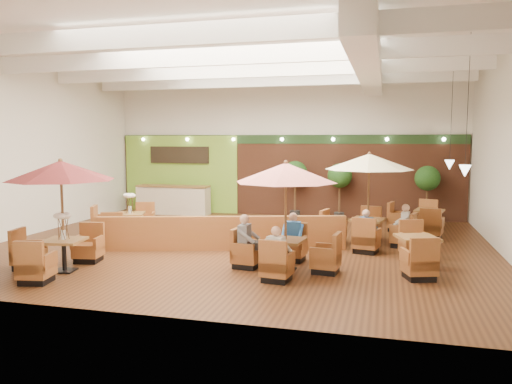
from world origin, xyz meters
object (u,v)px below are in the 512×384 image
(service_counter, at_px, (173,200))
(topiary_2, at_px, (427,181))
(topiary_1, at_px, (340,178))
(diner_1, at_px, (293,232))
(table_1, at_px, (286,196))
(topiary_0, at_px, (295,176))
(table_3, at_px, (123,222))
(table_2, at_px, (369,182))
(table_4, at_px, (417,253))
(diner_3, at_px, (366,226))
(diner_2, at_px, (247,236))
(diner_4, at_px, (404,221))
(diner_0, at_px, (277,247))
(table_0, at_px, (59,191))
(booth_divider, at_px, (222,233))
(table_5, at_px, (420,221))

(service_counter, distance_m, topiary_2, 9.90)
(topiary_1, relative_size, diner_1, 2.83)
(table_1, relative_size, topiary_0, 1.16)
(table_3, xyz_separation_m, topiary_1, (6.27, 5.04, 1.15))
(table_1, distance_m, topiary_0, 7.82)
(service_counter, distance_m, table_2, 9.07)
(table_4, relative_size, diner_1, 3.63)
(table_1, bearing_deg, diner_3, 59.73)
(topiary_2, bearing_deg, topiary_0, -180.00)
(diner_2, relative_size, diner_4, 1.06)
(diner_0, distance_m, diner_4, 5.05)
(topiary_1, bearing_deg, service_counter, -178.29)
(table_0, bearing_deg, diner_4, 21.64)
(table_4, relative_size, diner_3, 3.80)
(table_2, bearing_deg, service_counter, 164.54)
(topiary_0, bearing_deg, table_4, -58.63)
(topiary_1, xyz_separation_m, diner_2, (-1.48, -7.74, -0.83))
(topiary_2, xyz_separation_m, diner_4, (-0.94, -4.43, -0.81))
(topiary_2, relative_size, diner_4, 2.71)
(table_0, xyz_separation_m, diner_1, (4.97, 2.35, -1.13))
(diner_0, relative_size, diner_1, 0.99)
(topiary_0, bearing_deg, topiary_2, 0.00)
(service_counter, xyz_separation_m, booth_divider, (4.07, -5.89, -0.11))
(topiary_2, relative_size, diner_0, 2.81)
(diner_0, distance_m, diner_1, 1.87)
(diner_3, xyz_separation_m, diner_4, (0.99, 0.99, 0.02))
(table_0, xyz_separation_m, table_5, (8.32, 7.24, -1.51))
(diner_1, xyz_separation_m, diner_3, (1.75, 1.39, -0.01))
(booth_divider, height_order, diner_3, diner_3)
(table_5, relative_size, topiary_1, 1.25)
(service_counter, xyz_separation_m, table_3, (0.44, -4.84, -0.13))
(table_0, relative_size, table_4, 0.96)
(table_1, xyz_separation_m, diner_3, (1.75, 2.33, -1.02))
(table_3, relative_size, table_4, 0.99)
(service_counter, relative_size, table_3, 1.10)
(table_2, height_order, diner_2, table_2)
(table_0, relative_size, topiary_1, 1.23)
(table_4, relative_size, table_5, 1.02)
(topiary_1, bearing_deg, diner_0, -93.56)
(booth_divider, relative_size, table_2, 2.49)
(table_1, bearing_deg, booth_divider, 148.67)
(table_2, bearing_deg, topiary_0, 135.98)
(table_0, distance_m, topiary_2, 12.60)
(service_counter, distance_m, booth_divider, 7.17)
(table_1, relative_size, diner_3, 3.54)
(service_counter, bearing_deg, table_3, -84.78)
(diner_1, bearing_deg, table_2, -126.52)
(diner_0, bearing_deg, table_1, 105.30)
(table_2, height_order, diner_1, table_2)
(service_counter, relative_size, diner_4, 3.87)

